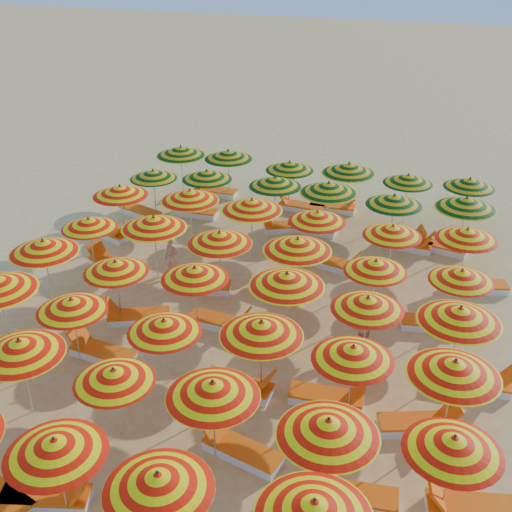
# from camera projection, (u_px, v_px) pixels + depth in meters

# --- Properties ---
(ground) EXTENTS (120.00, 120.00, 0.00)m
(ground) POSITION_uv_depth(u_px,v_px,m) (251.00, 314.00, 18.11)
(ground) COLOR #E5BC65
(ground) RESTS_ON ground
(umbrella_2) EXTENTS (2.41, 2.41, 1.95)m
(umbrella_2) POSITION_uv_depth(u_px,v_px,m) (55.00, 447.00, 11.21)
(umbrella_2) COLOR silver
(umbrella_2) RESTS_ON ground
(umbrella_3) EXTENTS (2.25, 2.25, 1.99)m
(umbrella_3) POSITION_uv_depth(u_px,v_px,m) (158.00, 482.00, 10.48)
(umbrella_3) COLOR silver
(umbrella_3) RESTS_ON ground
(umbrella_4) EXTENTS (2.12, 2.12, 2.04)m
(umbrella_4) POSITION_uv_depth(u_px,v_px,m) (314.00, 509.00, 9.93)
(umbrella_4) COLOR silver
(umbrella_4) RESTS_ON ground
(umbrella_7) EXTENTS (2.25, 2.25, 2.03)m
(umbrella_7) POSITION_uv_depth(u_px,v_px,m) (20.00, 347.00, 13.69)
(umbrella_7) COLOR silver
(umbrella_7) RESTS_ON ground
(umbrella_8) EXTENTS (2.00, 2.00, 1.81)m
(umbrella_8) POSITION_uv_depth(u_px,v_px,m) (114.00, 376.00, 13.16)
(umbrella_8) COLOR silver
(umbrella_8) RESTS_ON ground
(umbrella_9) EXTENTS (2.36, 2.36, 2.01)m
(umbrella_9) POSITION_uv_depth(u_px,v_px,m) (213.00, 389.00, 12.50)
(umbrella_9) COLOR silver
(umbrella_9) RESTS_ON ground
(umbrella_10) EXTENTS (2.26, 2.26, 2.04)m
(umbrella_10) POSITION_uv_depth(u_px,v_px,m) (328.00, 428.00, 11.53)
(umbrella_10) COLOR silver
(umbrella_10) RESTS_ON ground
(umbrella_11) EXTENTS (2.30, 2.30, 1.91)m
(umbrella_11) POSITION_uv_depth(u_px,v_px,m) (454.00, 444.00, 11.31)
(umbrella_11) COLOR silver
(umbrella_11) RESTS_ON ground
(umbrella_13) EXTENTS (2.04, 2.04, 1.84)m
(umbrella_13) POSITION_uv_depth(u_px,v_px,m) (72.00, 305.00, 15.51)
(umbrella_13) COLOR silver
(umbrella_13) RESTS_ON ground
(umbrella_14) EXTENTS (2.23, 2.23, 1.84)m
(umbrella_14) POSITION_uv_depth(u_px,v_px,m) (164.00, 326.00, 14.70)
(umbrella_14) COLOR silver
(umbrella_14) RESTS_ON ground
(umbrella_15) EXTENTS (2.21, 2.21, 2.04)m
(umbrella_15) POSITION_uv_depth(u_px,v_px,m) (261.00, 329.00, 14.30)
(umbrella_15) COLOR silver
(umbrella_15) RESTS_ON ground
(umbrella_16) EXTENTS (2.30, 2.30, 1.91)m
(umbrella_16) POSITION_uv_depth(u_px,v_px,m) (353.00, 353.00, 13.69)
(umbrella_16) COLOR silver
(umbrella_16) RESTS_ON ground
(umbrella_17) EXTENTS (2.19, 2.19, 2.06)m
(umbrella_17) POSITION_uv_depth(u_px,v_px,m) (455.00, 368.00, 13.01)
(umbrella_17) COLOR silver
(umbrella_17) RESTS_ON ground
(umbrella_18) EXTENTS (2.52, 2.52, 2.06)m
(umbrella_18) POSITION_uv_depth(u_px,v_px,m) (43.00, 246.00, 17.83)
(umbrella_18) COLOR silver
(umbrella_18) RESTS_ON ground
(umbrella_19) EXTENTS (2.28, 2.28, 1.86)m
(umbrella_19) POSITION_uv_depth(u_px,v_px,m) (116.00, 267.00, 17.16)
(umbrella_19) COLOR silver
(umbrella_19) RESTS_ON ground
(umbrella_20) EXTENTS (2.14, 2.14, 1.92)m
(umbrella_20) POSITION_uv_depth(u_px,v_px,m) (195.00, 273.00, 16.75)
(umbrella_20) COLOR silver
(umbrella_20) RESTS_ON ground
(umbrella_21) EXTENTS (2.03, 2.03, 2.08)m
(umbrella_21) POSITION_uv_depth(u_px,v_px,m) (287.00, 279.00, 16.16)
(umbrella_21) COLOR silver
(umbrella_21) RESTS_ON ground
(umbrella_22) EXTENTS (2.29, 2.29, 1.90)m
(umbrella_22) POSITION_uv_depth(u_px,v_px,m) (368.00, 303.00, 15.47)
(umbrella_22) COLOR silver
(umbrella_22) RESTS_ON ground
(umbrella_23) EXTENTS (2.01, 2.01, 2.08)m
(umbrella_23) POSITION_uv_depth(u_px,v_px,m) (460.00, 315.00, 14.74)
(umbrella_23) COLOR silver
(umbrella_23) RESTS_ON ground
(umbrella_24) EXTENTS (2.14, 2.14, 1.82)m
(umbrella_24) POSITION_uv_depth(u_px,v_px,m) (89.00, 223.00, 19.69)
(umbrella_24) COLOR silver
(umbrella_24) RESTS_ON ground
(umbrella_25) EXTENTS (2.39, 2.39, 2.11)m
(umbrella_25) POSITION_uv_depth(u_px,v_px,m) (154.00, 223.00, 19.13)
(umbrella_25) COLOR silver
(umbrella_25) RESTS_ON ground
(umbrella_26) EXTENTS (2.35, 2.35, 2.02)m
(umbrella_26) POSITION_uv_depth(u_px,v_px,m) (220.00, 238.00, 18.39)
(umbrella_26) COLOR silver
(umbrella_26) RESTS_ON ground
(umbrella_27) EXTENTS (2.27, 2.27, 2.08)m
(umbrella_27) POSITION_uv_depth(u_px,v_px,m) (297.00, 244.00, 17.91)
(umbrella_27) COLOR silver
(umbrella_27) RESTS_ON ground
(umbrella_28) EXTENTS (1.92, 1.92, 1.84)m
(umbrella_28) POSITION_uv_depth(u_px,v_px,m) (376.00, 266.00, 17.25)
(umbrella_28) COLOR silver
(umbrella_28) RESTS_ON ground
(umbrella_29) EXTENTS (1.79, 1.79, 1.82)m
(umbrella_29) POSITION_uv_depth(u_px,v_px,m) (462.00, 276.00, 16.81)
(umbrella_29) COLOR silver
(umbrella_29) RESTS_ON ground
(umbrella_30) EXTENTS (2.22, 2.22, 2.00)m
(umbrella_30) POSITION_uv_depth(u_px,v_px,m) (120.00, 191.00, 21.61)
(umbrella_30) COLOR silver
(umbrella_30) RESTS_ON ground
(umbrella_31) EXTENTS (2.09, 2.09, 2.06)m
(umbrella_31) POSITION_uv_depth(u_px,v_px,m) (190.00, 195.00, 21.11)
(umbrella_31) COLOR silver
(umbrella_31) RESTS_ON ground
(umbrella_32) EXTENTS (2.50, 2.50, 2.09)m
(umbrella_32) POSITION_uv_depth(u_px,v_px,m) (252.00, 205.00, 20.34)
(umbrella_32) COLOR silver
(umbrella_32) RESTS_ON ground
(umbrella_33) EXTENTS (2.09, 2.09, 1.92)m
(umbrella_33) POSITION_uv_depth(u_px,v_px,m) (317.00, 217.00, 19.91)
(umbrella_33) COLOR silver
(umbrella_33) RESTS_ON ground
(umbrella_34) EXTENTS (2.25, 2.25, 1.88)m
(umbrella_34) POSITION_uv_depth(u_px,v_px,m) (393.00, 231.00, 19.09)
(umbrella_34) COLOR silver
(umbrella_34) RESTS_ON ground
(umbrella_35) EXTENTS (1.84, 1.84, 1.93)m
(umbrella_35) POSITION_uv_depth(u_px,v_px,m) (467.00, 234.00, 18.78)
(umbrella_35) COLOR silver
(umbrella_35) RESTS_ON ground
(umbrella_36) EXTENTS (1.90, 1.90, 1.83)m
(umbrella_36) POSITION_uv_depth(u_px,v_px,m) (153.00, 174.00, 23.40)
(umbrella_36) COLOR silver
(umbrella_36) RESTS_ON ground
(umbrella_37) EXTENTS (2.28, 2.28, 1.93)m
(umbrella_37) POSITION_uv_depth(u_px,v_px,m) (207.00, 175.00, 23.13)
(umbrella_37) COLOR silver
(umbrella_37) RESTS_ON ground
(umbrella_38) EXTENTS (1.88, 1.88, 1.97)m
(umbrella_38) POSITION_uv_depth(u_px,v_px,m) (275.00, 182.00, 22.42)
(umbrella_38) COLOR silver
(umbrella_38) RESTS_ON ground
(umbrella_39) EXTENTS (2.25, 2.25, 2.10)m
(umbrella_39) POSITION_uv_depth(u_px,v_px,m) (329.00, 188.00, 21.61)
(umbrella_39) COLOR silver
(umbrella_39) RESTS_ON ground
(umbrella_40) EXTENTS (2.43, 2.43, 1.96)m
(umbrella_40) POSITION_uv_depth(u_px,v_px,m) (394.00, 200.00, 20.99)
(umbrella_40) COLOR silver
(umbrella_40) RESTS_ON ground
(umbrella_41) EXTENTS (2.31, 2.31, 2.10)m
(umbrella_41) POSITION_uv_depth(u_px,v_px,m) (466.00, 203.00, 20.46)
(umbrella_41) COLOR silver
(umbrella_41) RESTS_ON ground
(umbrella_42) EXTENTS (2.07, 2.07, 2.07)m
(umbrella_42) POSITION_uv_depth(u_px,v_px,m) (181.00, 151.00, 25.10)
(umbrella_42) COLOR silver
(umbrella_42) RESTS_ON ground
(umbrella_43) EXTENTS (2.24, 2.24, 1.99)m
(umbrella_43) POSITION_uv_depth(u_px,v_px,m) (228.00, 155.00, 24.93)
(umbrella_43) COLOR silver
(umbrella_43) RESTS_ON ground
(umbrella_44) EXTENTS (2.29, 2.29, 1.91)m
(umbrella_44) POSITION_uv_depth(u_px,v_px,m) (290.00, 166.00, 23.98)
(umbrella_44) COLOR silver
(umbrella_44) RESTS_ON ground
(umbrella_45) EXTENTS (2.41, 2.41, 2.10)m
(umbrella_45) POSITION_uv_depth(u_px,v_px,m) (349.00, 168.00, 23.28)
(umbrella_45) COLOR silver
(umbrella_45) RESTS_ON ground
(umbrella_46) EXTENTS (2.12, 2.12, 1.89)m
(umbrella_46) POSITION_uv_depth(u_px,v_px,m) (408.00, 179.00, 22.86)
(umbrella_46) COLOR silver
(umbrella_46) RESTS_ON ground
(umbrella_47) EXTENTS (1.83, 1.83, 1.89)m
(umbrella_47) POSITION_uv_depth(u_px,v_px,m) (470.00, 183.00, 22.49)
(umbrella_47) COLOR silver
(umbrella_47) RESTS_ON ground
(lounger_2) EXTENTS (1.82, 1.01, 0.69)m
(lounger_2) POSITION_uv_depth(u_px,v_px,m) (48.00, 497.00, 12.19)
(lounger_2) COLOR white
(lounger_2) RESTS_ON ground
(lounger_5) EXTENTS (1.82, 1.00, 0.69)m
(lounger_5) POSITION_uv_depth(u_px,v_px,m) (241.00, 450.00, 13.27)
(lounger_5) COLOR white
(lounger_5) RESTS_ON ground
(lounger_6) EXTENTS (1.78, 0.76, 0.69)m
(lounger_6) POSITION_uv_depth(u_px,v_px,m) (350.00, 496.00, 12.22)
(lounger_6) COLOR white
(lounger_6) RESTS_ON ground
(lounger_7) EXTENTS (1.81, 0.92, 0.69)m
(lounger_7) POSITION_uv_depth(u_px,v_px,m) (470.00, 507.00, 11.99)
(lounger_7) COLOR white
(lounger_7) RESTS_ON ground
(lounger_8) EXTENTS (1.79, 0.77, 0.69)m
(lounger_8) POSITION_uv_depth(u_px,v_px,m) (102.00, 352.00, 16.26)
(lounger_8) COLOR white
(lounger_8) RESTS_ON ground
(lounger_9) EXTENTS (1.79, 0.79, 0.69)m
(lounger_9) POSITION_uv_depth(u_px,v_px,m) (239.00, 385.00, 15.11)
(lounger_9) COLOR white
(lounger_9) RESTS_ON ground
(lounger_10) EXTENTS (1.77, 0.69, 0.69)m
(lounger_10) POSITION_uv_depth(u_px,v_px,m) (328.00, 397.00, 14.73)
(lounger_10) COLOR white
(lounger_10) RESTS_ON ground
(lounger_11) EXTENTS (1.83, 1.14, 0.69)m
(lounger_11) POSITION_uv_depth(u_px,v_px,m) (420.00, 424.00, 13.97)
(lounger_11) COLOR white
(lounger_11) RESTS_ON ground
(lounger_12) EXTENTS (1.82, 1.23, 0.69)m
(lounger_12) POSITION_uv_depth(u_px,v_px,m) (137.00, 316.00, 17.73)
(lounger_12) COLOR white
(lounger_12) RESTS_ON ground
(lounger_13) EXTENTS (1.77, 0.72, 0.69)m
(lounger_13) POSITION_uv_depth(u_px,v_px,m) (221.00, 322.00, 17.49)
(lounger_13) COLOR white
(lounger_13) RESTS_ON ground
(lounger_14) EXTENTS (1.82, 1.03, 0.69)m
(lounger_14) POSITION_uv_depth(u_px,v_px,m) (265.00, 336.00, 16.88)
(lounger_14) COLOR white
(lounger_14) RESTS_ON ground
(lounger_15) EXTENTS (1.74, 0.62, 0.69)m
(lounger_15) POSITION_uv_depth(u_px,v_px,m) (475.00, 382.00, 15.21)
(lounger_15) COLOR white
(lounger_15) RESTS_ON ground
(lounger_16) EXTENTS (1.83, 1.16, 0.69)m
(lounger_16) POSITION_uv_depth(u_px,v_px,m) (111.00, 264.00, 20.38)
(lounger_16) COLOR white
(lounger_16) RESTS_ON ground
(lounger_17) EXTENTS (1.81, 0.92, 0.69)m
(lounger_17) POSITION_uv_depth(u_px,v_px,m) (201.00, 286.00, 19.19)
(lounger_17) COLOR white
(lounger_17) RESTS_ON ground
(lounger_18) EXTENTS (1.82, 0.97, 0.69)m
(lounger_18) POSITION_uv_depth(u_px,v_px,m) (281.00, 290.00, 18.98)
(lounger_18) COLOR white
(lounger_18) RESTS_ON ground
(lounger_19) EXTENTS (1.81, 0.90, 0.69)m
(lounger_19) POSITION_uv_depth(u_px,v_px,m) (434.00, 323.00, 17.44)
(lounger_19) COLOR white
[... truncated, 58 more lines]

